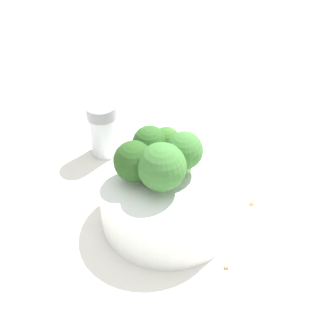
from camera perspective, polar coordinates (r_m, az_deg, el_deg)
name	(u,v)px	position (r m, az deg, el deg)	size (l,w,h in m)	color
ground_plane	(168,218)	(0.57, 0.00, -6.17)	(3.00, 3.00, 0.00)	silver
bowl	(168,203)	(0.55, 0.00, -4.35)	(0.16, 0.16, 0.05)	white
broccoli_floret_0	(162,166)	(0.51, -0.76, 0.20)	(0.05, 0.05, 0.06)	#8EB770
broccoli_floret_1	(134,162)	(0.53, -4.12, 0.79)	(0.05, 0.05, 0.05)	#8EB770
broccoli_floret_2	(168,143)	(0.55, 0.06, 3.13)	(0.03, 0.03, 0.05)	#84AD66
broccoli_floret_3	(184,152)	(0.54, 1.94, 2.01)	(0.04, 0.04, 0.05)	#8EB770
broccoli_floret_4	(150,144)	(0.54, -2.21, 2.94)	(0.04, 0.04, 0.05)	#7A9E5B
pepper_shaker	(103,129)	(0.65, -7.90, 4.71)	(0.04, 0.04, 0.08)	silver
almond_crumb_0	(227,265)	(0.52, 7.16, -11.66)	(0.01, 0.00, 0.01)	tan
almond_crumb_1	(252,202)	(0.59, 10.24, -4.05)	(0.01, 0.00, 0.01)	#AD7F4C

